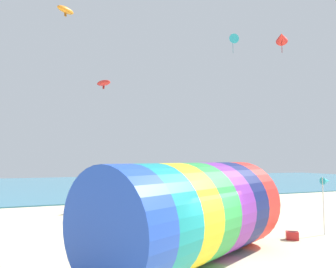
# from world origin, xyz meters

# --- Properties ---
(sea) EXTENTS (120.00, 40.00, 0.10)m
(sea) POSITION_xyz_m (0.00, 38.12, 0.05)
(sea) COLOR teal
(sea) RESTS_ON ground
(giant_inflatable_tube) EXTENTS (8.53, 6.70, 3.44)m
(giant_inflatable_tube) POSITION_xyz_m (-0.20, 1.66, 1.72)
(giant_inflatable_tube) COLOR blue
(giant_inflatable_tube) RESTS_ON ground
(kite_handler) EXTENTS (0.24, 0.36, 1.60)m
(kite_handler) POSITION_xyz_m (4.42, 3.71, 0.81)
(kite_handler) COLOR black
(kite_handler) RESTS_ON ground
(kite_orange_parafoil) EXTENTS (1.48, 1.26, 0.74)m
(kite_orange_parafoil) POSITION_xyz_m (-3.50, 14.93, 14.22)
(kite_orange_parafoil) COLOR orange
(kite_red_parafoil) EXTENTS (1.24, 1.44, 0.74)m
(kite_red_parafoil) POSITION_xyz_m (-0.52, 15.83, 9.38)
(kite_red_parafoil) COLOR red
(kite_red_delta) EXTENTS (1.02, 1.03, 1.27)m
(kite_red_delta) POSITION_xyz_m (7.04, 4.96, 10.22)
(kite_red_delta) COLOR red
(kite_cyan_delta) EXTENTS (1.10, 1.13, 1.62)m
(kite_cyan_delta) POSITION_xyz_m (10.59, 14.93, 14.02)
(kite_cyan_delta) COLOR #2DB2C6
(bystander_far_left) EXTENTS (0.40, 0.42, 1.71)m
(bystander_far_left) POSITION_xyz_m (-1.31, 10.45, 0.87)
(bystander_far_left) COLOR black
(bystander_far_left) RESTS_ON ground
(beach_flag) EXTENTS (0.47, 0.36, 2.71)m
(beach_flag) POSITION_xyz_m (7.75, 3.03, 2.41)
(beach_flag) COLOR silver
(beach_flag) RESTS_ON ground
(cooler_box) EXTENTS (0.63, 0.59, 0.36)m
(cooler_box) POSITION_xyz_m (5.43, 2.86, 0.18)
(cooler_box) COLOR red
(cooler_box) RESTS_ON ground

